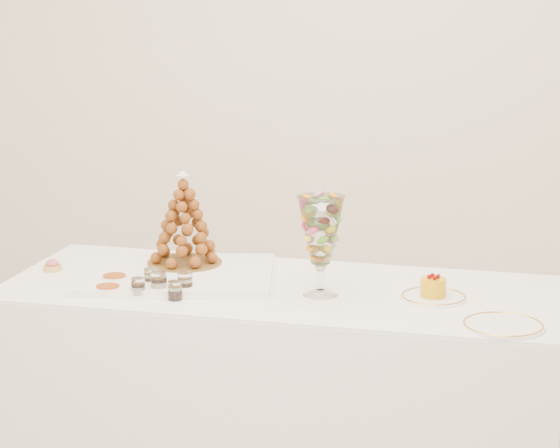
# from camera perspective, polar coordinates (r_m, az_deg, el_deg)

# --- Properties ---
(buffet_table) EXTENTS (1.90, 0.83, 0.71)m
(buffet_table) POSITION_cam_1_polar(r_m,az_deg,el_deg) (3.80, -0.03, -8.45)
(buffet_table) COLOR white
(buffet_table) RESTS_ON ground
(lace_tray) EXTENTS (0.74, 0.61, 0.02)m
(lace_tray) POSITION_cam_1_polar(r_m,az_deg,el_deg) (3.81, -5.43, -2.62)
(lace_tray) COLOR white
(lace_tray) RESTS_ON buffet_table
(macaron_vase) EXTENTS (0.15, 0.15, 0.33)m
(macaron_vase) POSITION_cam_1_polar(r_m,az_deg,el_deg) (3.54, 2.15, -0.38)
(macaron_vase) COLOR white
(macaron_vase) RESTS_ON buffet_table
(cake_plate) EXTENTS (0.21, 0.21, 0.01)m
(cake_plate) POSITION_cam_1_polar(r_m,az_deg,el_deg) (3.58, 8.01, -3.82)
(cake_plate) COLOR white
(cake_plate) RESTS_ON buffet_table
(spare_plate) EXTENTS (0.25, 0.25, 0.01)m
(spare_plate) POSITION_cam_1_polar(r_m,az_deg,el_deg) (3.34, 11.57, -5.23)
(spare_plate) COLOR white
(spare_plate) RESTS_ON buffet_table
(pink_tart) EXTENTS (0.07, 0.07, 0.04)m
(pink_tart) POSITION_cam_1_polar(r_m,az_deg,el_deg) (3.96, -11.80, -2.15)
(pink_tart) COLOR tan
(pink_tart) RESTS_ON buffet_table
(verrine_a) EXTENTS (0.05, 0.05, 0.06)m
(verrine_a) POSITION_cam_1_polar(r_m,az_deg,el_deg) (3.70, -6.76, -2.79)
(verrine_a) COLOR white
(verrine_a) RESTS_ON buffet_table
(verrine_b) EXTENTS (0.06, 0.06, 0.07)m
(verrine_b) POSITION_cam_1_polar(r_m,az_deg,el_deg) (3.62, -6.35, -3.06)
(verrine_b) COLOR white
(verrine_b) RESTS_ON buffet_table
(verrine_c) EXTENTS (0.06, 0.06, 0.07)m
(verrine_c) POSITION_cam_1_polar(r_m,az_deg,el_deg) (3.62, -4.98, -3.07)
(verrine_c) COLOR white
(verrine_c) RESTS_ON buffet_table
(verrine_d) EXTENTS (0.05, 0.05, 0.06)m
(verrine_d) POSITION_cam_1_polar(r_m,az_deg,el_deg) (3.60, -7.43, -3.30)
(verrine_d) COLOR white
(verrine_d) RESTS_ON buffet_table
(verrine_e) EXTENTS (0.05, 0.05, 0.06)m
(verrine_e) POSITION_cam_1_polar(r_m,az_deg,el_deg) (3.55, -5.51, -3.48)
(verrine_e) COLOR white
(verrine_e) RESTS_ON buffet_table
(ramekin_back) EXTENTS (0.09, 0.09, 0.03)m
(ramekin_back) POSITION_cam_1_polar(r_m,az_deg,el_deg) (3.76, -8.64, -2.91)
(ramekin_back) COLOR white
(ramekin_back) RESTS_ON buffet_table
(ramekin_front) EXTENTS (0.09, 0.09, 0.03)m
(ramekin_front) POSITION_cam_1_polar(r_m,az_deg,el_deg) (3.64, -8.98, -3.45)
(ramekin_front) COLOR white
(ramekin_front) RESTS_ON buffet_table
(croquembouche) EXTENTS (0.27, 0.27, 0.33)m
(croquembouche) POSITION_cam_1_polar(r_m,az_deg,el_deg) (3.87, -5.05, 0.27)
(croquembouche) COLOR brown
(croquembouche) RESTS_ON lace_tray
(mousse_cake) EXTENTS (0.08, 0.08, 0.07)m
(mousse_cake) POSITION_cam_1_polar(r_m,az_deg,el_deg) (3.57, 8.01, -3.28)
(mousse_cake) COLOR #DDA30A
(mousse_cake) RESTS_ON cake_plate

